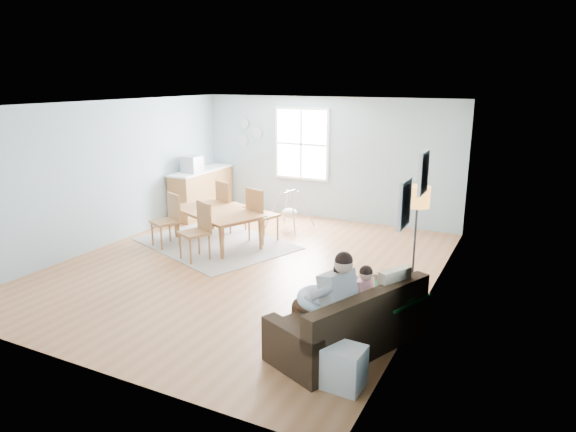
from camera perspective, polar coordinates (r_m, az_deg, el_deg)
The scene contains 22 objects.
room at distance 8.23m, azimuth -4.93°, elevation 10.36°, with size 8.40×9.40×3.90m.
window at distance 11.64m, azimuth 1.54°, elevation 7.99°, with size 1.32×0.08×1.62m.
pictures at distance 6.23m, azimuth 13.88°, elevation 3.12°, with size 0.05×1.34×0.74m.
wall_plates at distance 12.28m, azimuth -4.46°, elevation 9.17°, with size 0.67×0.02×0.66m.
sofa at distance 6.20m, azimuth 7.10°, elevation -12.08°, with size 1.53×2.11×0.79m.
green_throw at distance 6.59m, azimuth 10.55°, elevation -8.34°, with size 0.89×0.73×0.04m, color #166326.
beige_pillow at distance 6.26m, azimuth 11.72°, elevation -7.72°, with size 0.12×0.44×0.44m, color #C1AE93.
father at distance 5.91m, azimuth 4.48°, elevation -9.04°, with size 0.97×0.62×1.28m.
nursing_pillow at distance 6.04m, azimuth 3.49°, elevation -9.18°, with size 0.53×0.53×0.14m, color silver.
infant at distance 6.04m, azimuth 3.66°, elevation -8.52°, with size 0.13×0.33×0.12m.
toddler at distance 6.20m, azimuth 7.91°, elevation -8.09°, with size 0.54×0.40×0.81m.
floor_lamp at distance 7.33m, azimuth 14.16°, elevation 1.04°, with size 0.33×0.33×1.66m.
storage_cube at distance 5.52m, azimuth 6.17°, elevation -16.35°, with size 0.42×0.38×0.45m.
rug at distance 10.00m, azimuth -8.03°, elevation -3.02°, with size 2.79×2.12×0.01m, color gray.
dining_table at distance 9.91m, azimuth -8.10°, elevation -1.25°, with size 1.87×1.04×0.66m, color brown.
chair_sw at distance 9.90m, azimuth -13.09°, elevation -0.05°, with size 0.59×0.59×0.99m.
chair_se at distance 9.07m, azimuth -9.90°, elevation -1.22°, with size 0.60×0.60×1.01m.
chair_nw at distance 10.61m, azimuth -6.69°, elevation 1.51°, with size 0.63×0.63×1.06m.
chair_ne at distance 9.83m, azimuth -3.20°, elevation 0.54°, with size 0.61×0.61×1.08m.
counter at distance 12.06m, azimuth -9.55°, elevation 2.67°, with size 0.59×1.90×1.06m.
monitor at distance 11.64m, azimuth -10.65°, elevation 5.70°, with size 0.40×0.38×0.36m.
baby_swing at distance 10.77m, azimuth 0.16°, elevation 0.45°, with size 0.87×0.89×0.81m.
Camera 1 is at (4.27, -7.01, 3.10)m, focal length 32.00 mm.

